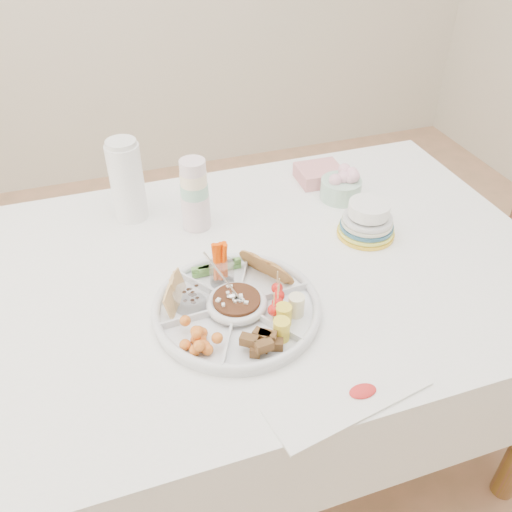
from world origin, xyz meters
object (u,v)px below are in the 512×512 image
object	(u,v)px
party_tray	(237,306)
plate_stack	(367,219)
chair	(493,248)
thermos	(127,179)
dining_table	(257,364)

from	to	relation	value
party_tray	plate_stack	xyz separation A→B (m)	(0.43, 0.18, 0.03)
chair	thermos	world-z (taller)	chair
plate_stack	thermos	bearing A→B (deg)	153.36
chair	party_tray	world-z (taller)	chair
chair	plate_stack	size ratio (longest dim) A/B	7.33
party_tray	dining_table	bearing A→B (deg)	56.09
dining_table	plate_stack	world-z (taller)	plate_stack
chair	party_tray	bearing A→B (deg)	-157.62
chair	plate_stack	bearing A→B (deg)	-167.80
chair	plate_stack	xyz separation A→B (m)	(-0.50, -0.02, 0.23)
dining_table	thermos	size ratio (longest dim) A/B	6.30
thermos	plate_stack	xyz separation A→B (m)	(0.59, -0.30, -0.07)
chair	thermos	distance (m)	1.17
dining_table	party_tray	xyz separation A→B (m)	(-0.10, -0.15, 0.40)
thermos	plate_stack	world-z (taller)	thermos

